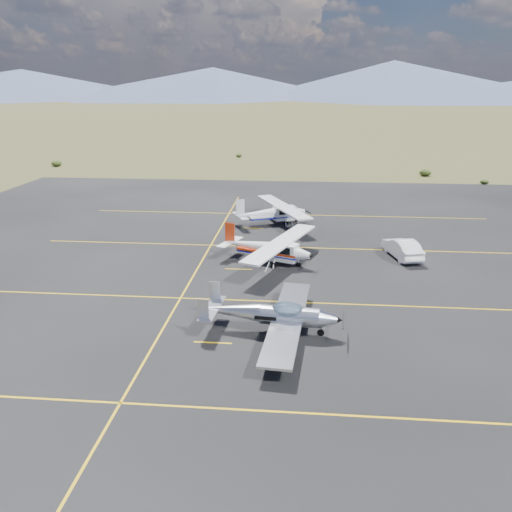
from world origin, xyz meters
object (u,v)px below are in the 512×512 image
(aircraft_low_wing, at_px, (274,315))
(aircraft_cessna, at_px, (268,247))
(aircraft_plain, at_px, (273,212))
(sedan, at_px, (402,248))

(aircraft_low_wing, bearing_deg, aircraft_cessna, 100.52)
(aircraft_plain, height_order, sedan, aircraft_plain)
(aircraft_cessna, bearing_deg, aircraft_plain, 112.74)
(aircraft_plain, relative_size, sedan, 2.22)
(aircraft_cessna, xyz_separation_m, sedan, (10.30, 2.05, -0.43))
(aircraft_low_wing, relative_size, aircraft_cessna, 0.98)
(aircraft_plain, xyz_separation_m, sedan, (10.57, -8.81, -0.42))
(aircraft_cessna, relative_size, sedan, 2.28)
(aircraft_low_wing, bearing_deg, aircraft_plain, 98.61)
(sedan, bearing_deg, aircraft_cessna, -2.37)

